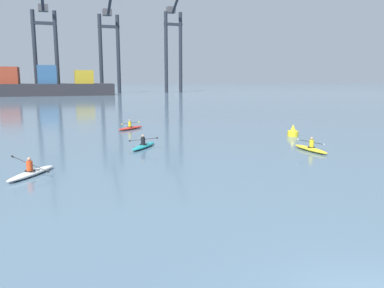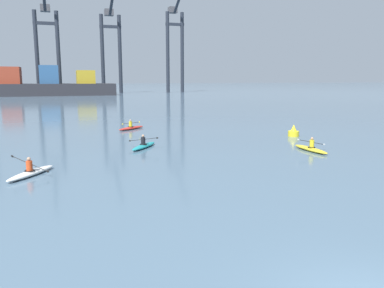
{
  "view_description": "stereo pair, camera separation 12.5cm",
  "coord_description": "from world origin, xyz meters",
  "px_view_note": "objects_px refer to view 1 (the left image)",
  "views": [
    {
      "loc": [
        -6.16,
        -5.37,
        4.76
      ],
      "look_at": [
        1.81,
        17.66,
        0.6
      ],
      "focal_mm": 35.85,
      "sensor_mm": 36.0,
      "label": 1
    },
    {
      "loc": [
        -6.04,
        -5.41,
        4.76
      ],
      "look_at": [
        1.81,
        17.66,
        0.6
      ],
      "focal_mm": 35.85,
      "sensor_mm": 36.0,
      "label": 2
    }
  ],
  "objects_px": {
    "container_barge": "(47,86)",
    "kayak_white": "(31,172)",
    "gantry_crane_east": "(174,39)",
    "kayak_red": "(131,128)",
    "kayak_yellow": "(310,148)",
    "channel_buoy": "(293,132)",
    "kayak_teal": "(144,145)",
    "gantry_crane_east_mid": "(109,40)",
    "gantry_crane_west_mid": "(45,38)"
  },
  "relations": [
    {
      "from": "container_barge",
      "to": "kayak_yellow",
      "type": "xyz_separation_m",
      "value": [
        18.61,
        -96.53,
        -2.63
      ]
    },
    {
      "from": "kayak_teal",
      "to": "channel_buoy",
      "type": "bearing_deg",
      "value": 5.89
    },
    {
      "from": "kayak_white",
      "to": "kayak_teal",
      "type": "xyz_separation_m",
      "value": [
        6.9,
        5.82,
        -0.0
      ]
    },
    {
      "from": "gantry_crane_west_mid",
      "to": "gantry_crane_east_mid",
      "type": "relative_size",
      "value": 1.06
    },
    {
      "from": "channel_buoy",
      "to": "kayak_yellow",
      "type": "distance_m",
      "value": 6.66
    },
    {
      "from": "kayak_white",
      "to": "kayak_teal",
      "type": "height_order",
      "value": "kayak_white"
    },
    {
      "from": "gantry_crane_east",
      "to": "kayak_red",
      "type": "relative_size",
      "value": 11.95
    },
    {
      "from": "channel_buoy",
      "to": "kayak_teal",
      "type": "distance_m",
      "value": 13.05
    },
    {
      "from": "kayak_red",
      "to": "kayak_yellow",
      "type": "xyz_separation_m",
      "value": [
        9.41,
        -14.9,
        -0.0
      ]
    },
    {
      "from": "kayak_red",
      "to": "kayak_yellow",
      "type": "distance_m",
      "value": 17.63
    },
    {
      "from": "channel_buoy",
      "to": "kayak_white",
      "type": "xyz_separation_m",
      "value": [
        -19.89,
        -7.16,
        -0.19
      ]
    },
    {
      "from": "gantry_crane_east_mid",
      "to": "channel_buoy",
      "type": "height_order",
      "value": "gantry_crane_east_mid"
    },
    {
      "from": "channel_buoy",
      "to": "kayak_teal",
      "type": "height_order",
      "value": "channel_buoy"
    },
    {
      "from": "kayak_yellow",
      "to": "channel_buoy",
      "type": "bearing_deg",
      "value": 66.21
    },
    {
      "from": "gantry_crane_east_mid",
      "to": "container_barge",
      "type": "bearing_deg",
      "value": -150.94
    },
    {
      "from": "kayak_red",
      "to": "kayak_yellow",
      "type": "height_order",
      "value": "same"
    },
    {
      "from": "channel_buoy",
      "to": "kayak_red",
      "type": "distance_m",
      "value": 14.97
    },
    {
      "from": "gantry_crane_east",
      "to": "kayak_teal",
      "type": "relative_size",
      "value": 11.69
    },
    {
      "from": "container_barge",
      "to": "gantry_crane_east",
      "type": "xyz_separation_m",
      "value": [
        41.17,
        12.14,
        15.36
      ]
    },
    {
      "from": "container_barge",
      "to": "kayak_white",
      "type": "height_order",
      "value": "container_barge"
    },
    {
      "from": "gantry_crane_east_mid",
      "to": "kayak_teal",
      "type": "height_order",
      "value": "gantry_crane_east_mid"
    },
    {
      "from": "gantry_crane_west_mid",
      "to": "kayak_yellow",
      "type": "relative_size",
      "value": 10.41
    },
    {
      "from": "channel_buoy",
      "to": "kayak_red",
      "type": "relative_size",
      "value": 0.33
    },
    {
      "from": "gantry_crane_east",
      "to": "kayak_white",
      "type": "bearing_deg",
      "value": -109.92
    },
    {
      "from": "channel_buoy",
      "to": "gantry_crane_east_mid",
      "type": "bearing_deg",
      "value": 91.16
    },
    {
      "from": "kayak_teal",
      "to": "gantry_crane_west_mid",
      "type": "bearing_deg",
      "value": 94.78
    },
    {
      "from": "container_barge",
      "to": "gantry_crane_east_mid",
      "type": "xyz_separation_m",
      "value": [
        19.24,
        10.69,
        14.32
      ]
    },
    {
      "from": "kayak_red",
      "to": "kayak_teal",
      "type": "distance_m",
      "value": 10.19
    },
    {
      "from": "container_barge",
      "to": "gantry_crane_east",
      "type": "height_order",
      "value": "gantry_crane_east"
    },
    {
      "from": "gantry_crane_east_mid",
      "to": "kayak_teal",
      "type": "distance_m",
      "value": 104.44
    },
    {
      "from": "container_barge",
      "to": "kayak_white",
      "type": "relative_size",
      "value": 11.52
    },
    {
      "from": "gantry_crane_east_mid",
      "to": "kayak_yellow",
      "type": "xyz_separation_m",
      "value": [
        -0.64,
        -107.22,
        -16.95
      ]
    },
    {
      "from": "gantry_crane_east_mid",
      "to": "kayak_white",
      "type": "relative_size",
      "value": 10.6
    },
    {
      "from": "container_barge",
      "to": "kayak_white",
      "type": "xyz_separation_m",
      "value": [
        1.4,
        -97.6,
        -2.63
      ]
    },
    {
      "from": "kayak_red",
      "to": "kayak_yellow",
      "type": "relative_size",
      "value": 0.88
    },
    {
      "from": "channel_buoy",
      "to": "kayak_red",
      "type": "height_order",
      "value": "channel_buoy"
    },
    {
      "from": "gantry_crane_east",
      "to": "kayak_white",
      "type": "relative_size",
      "value": 11.43
    },
    {
      "from": "channel_buoy",
      "to": "kayak_yellow",
      "type": "bearing_deg",
      "value": -113.79
    },
    {
      "from": "gantry_crane_west_mid",
      "to": "kayak_white",
      "type": "xyz_separation_m",
      "value": [
        1.48,
        -106.03,
        -16.74
      ]
    },
    {
      "from": "container_barge",
      "to": "gantry_crane_east_mid",
      "type": "distance_m",
      "value": 26.26
    },
    {
      "from": "gantry_crane_east",
      "to": "kayak_red",
      "type": "bearing_deg",
      "value": -108.83
    },
    {
      "from": "gantry_crane_east",
      "to": "kayak_red",
      "type": "height_order",
      "value": "gantry_crane_east"
    },
    {
      "from": "gantry_crane_east_mid",
      "to": "kayak_white",
      "type": "xyz_separation_m",
      "value": [
        -17.84,
        -108.29,
        -16.95
      ]
    },
    {
      "from": "kayak_red",
      "to": "kayak_teal",
      "type": "xyz_separation_m",
      "value": [
        -0.89,
        -10.15,
        -0.0
      ]
    },
    {
      "from": "kayak_red",
      "to": "kayak_teal",
      "type": "height_order",
      "value": "same"
    },
    {
      "from": "gantry_crane_east_mid",
      "to": "kayak_yellow",
      "type": "distance_m",
      "value": 108.55
    },
    {
      "from": "gantry_crane_west_mid",
      "to": "container_barge",
      "type": "bearing_deg",
      "value": -89.47
    },
    {
      "from": "container_barge",
      "to": "channel_buoy",
      "type": "bearing_deg",
      "value": -76.75
    },
    {
      "from": "gantry_crane_west_mid",
      "to": "kayak_yellow",
      "type": "distance_m",
      "value": 107.91
    },
    {
      "from": "container_barge",
      "to": "gantry_crane_west_mid",
      "type": "bearing_deg",
      "value": 90.53
    }
  ]
}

